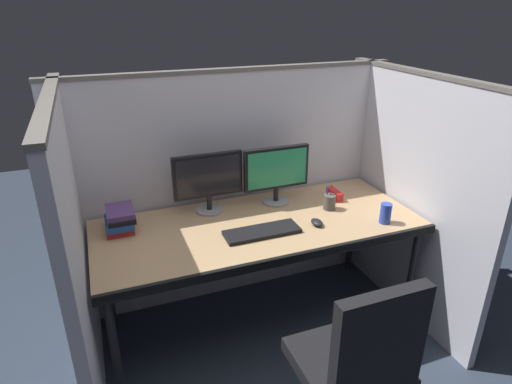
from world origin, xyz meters
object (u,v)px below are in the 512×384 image
object	(u,v)px
book_stack	(120,220)
pen_cup	(329,202)
monitor_left	(208,179)
keyboard_main	(262,232)
computer_mouse	(317,222)
red_stapler	(335,194)
soda_can	(386,213)
desk	(260,231)
monitor_right	(276,171)

from	to	relation	value
book_stack	pen_cup	xyz separation A→B (m)	(1.25, -0.19, -0.02)
monitor_left	pen_cup	size ratio (longest dim) A/B	2.73
keyboard_main	book_stack	xyz separation A→B (m)	(-0.74, 0.33, 0.05)
keyboard_main	computer_mouse	bearing A→B (deg)	-3.76
book_stack	red_stapler	world-z (taller)	book_stack
computer_mouse	book_stack	size ratio (longest dim) A/B	0.42
keyboard_main	book_stack	world-z (taller)	book_stack
red_stapler	book_stack	bearing A→B (deg)	177.65
monitor_left	book_stack	xyz separation A→B (m)	(-0.54, -0.05, -0.15)
soda_can	pen_cup	bearing A→B (deg)	127.25
desk	red_stapler	size ratio (longest dim) A/B	12.67
monitor_right	computer_mouse	bearing A→B (deg)	-75.21
pen_cup	soda_can	distance (m)	0.35
monitor_left	computer_mouse	xyz separation A→B (m)	(0.54, -0.40, -0.20)
pen_cup	soda_can	size ratio (longest dim) A/B	1.29
desk	monitor_left	world-z (taller)	monitor_left
red_stapler	desk	bearing A→B (deg)	-164.48
pen_cup	book_stack	bearing A→B (deg)	171.37
computer_mouse	monitor_right	bearing A→B (deg)	104.79
keyboard_main	red_stapler	bearing A→B (deg)	23.66
pen_cup	computer_mouse	bearing A→B (deg)	-136.85
book_stack	monitor_left	bearing A→B (deg)	5.36
monitor_left	keyboard_main	size ratio (longest dim) A/B	1.00
desk	keyboard_main	xyz separation A→B (m)	(-0.03, -0.11, 0.06)
monitor_right	book_stack	bearing A→B (deg)	-178.74
computer_mouse	pen_cup	world-z (taller)	pen_cup
computer_mouse	pen_cup	bearing A→B (deg)	43.15
monitor_right	monitor_left	bearing A→B (deg)	176.17
computer_mouse	book_stack	world-z (taller)	book_stack
red_stapler	monitor_right	bearing A→B (deg)	168.78
monitor_left	monitor_right	distance (m)	0.44
soda_can	book_stack	bearing A→B (deg)	162.19
desk	pen_cup	world-z (taller)	pen_cup
book_stack	pen_cup	bearing A→B (deg)	-8.63
keyboard_main	soda_can	bearing A→B (deg)	-10.82
desk	keyboard_main	bearing A→B (deg)	-105.33
monitor_left	book_stack	size ratio (longest dim) A/B	1.90
book_stack	soda_can	bearing A→B (deg)	-17.81
computer_mouse	pen_cup	size ratio (longest dim) A/B	0.61
desk	red_stapler	distance (m)	0.63
computer_mouse	red_stapler	distance (m)	0.42
book_stack	pen_cup	world-z (taller)	pen_cup
keyboard_main	monitor_left	bearing A→B (deg)	117.51
desk	soda_can	world-z (taller)	soda_can
pen_cup	soda_can	xyz separation A→B (m)	(0.21, -0.28, 0.01)
keyboard_main	red_stapler	world-z (taller)	red_stapler
desk	red_stapler	world-z (taller)	red_stapler
desk	soda_can	bearing A→B (deg)	-19.61
keyboard_main	soda_can	distance (m)	0.74
desk	computer_mouse	xyz separation A→B (m)	(0.31, -0.13, 0.07)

